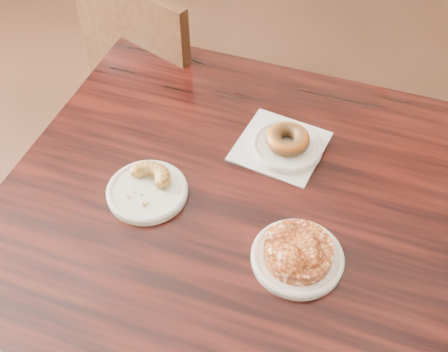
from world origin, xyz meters
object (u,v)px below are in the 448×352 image
(chair_far, at_px, (182,95))
(apple_fritter, at_px, (299,250))
(cruller_fragment, at_px, (146,185))
(glazed_donut, at_px, (288,139))
(cafe_table, at_px, (233,308))

(chair_far, relative_size, apple_fritter, 5.40)
(apple_fritter, relative_size, cruller_fragment, 1.62)
(glazed_donut, relative_size, apple_fritter, 0.54)
(cafe_table, bearing_deg, cruller_fragment, -174.77)
(cruller_fragment, bearing_deg, apple_fritter, -10.17)
(chair_far, relative_size, glazed_donut, 9.94)
(cafe_table, distance_m, glazed_donut, 0.45)
(apple_fritter, bearing_deg, cafe_table, 153.11)
(chair_far, height_order, apple_fritter, chair_far)
(cafe_table, xyz_separation_m, chair_far, (-0.36, 0.61, 0.08))
(glazed_donut, height_order, cruller_fragment, glazed_donut)
(glazed_donut, bearing_deg, apple_fritter, -71.79)
(glazed_donut, xyz_separation_m, cruller_fragment, (-0.23, -0.20, -0.01))
(cafe_table, distance_m, apple_fritter, 0.43)
(cafe_table, relative_size, chair_far, 1.02)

